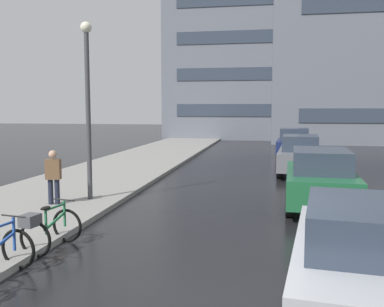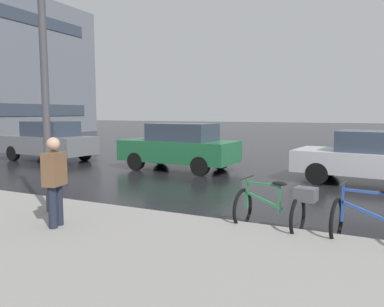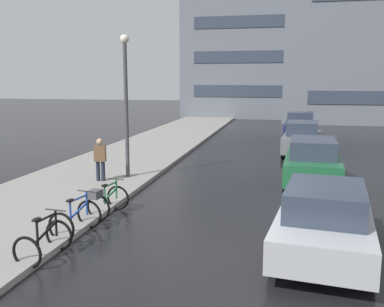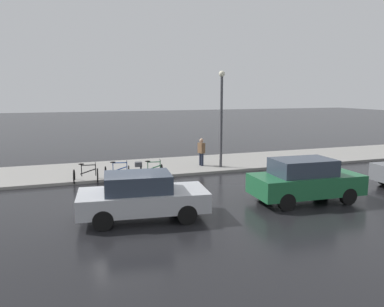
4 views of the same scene
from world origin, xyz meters
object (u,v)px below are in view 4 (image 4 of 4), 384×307
bicycle_nearest (86,175)px  bicycle_third (148,169)px  bicycle_second (117,173)px  car_silver (142,196)px  car_green (305,180)px  pedestrian (201,151)px  streetlamp (221,111)px

bicycle_nearest → bicycle_third: bearing=88.0°
bicycle_second → bicycle_third: (0.12, 1.48, 0.08)m
bicycle_third → car_silver: (5.57, -1.49, 0.31)m
bicycle_third → car_silver: 5.78m
car_green → pedestrian: 7.49m
bicycle_nearest → car_silver: bearing=14.1°
car_silver → car_green: bearing=88.8°
bicycle_nearest → streetlamp: 7.72m
car_silver → bicycle_nearest: bearing=-165.9°
car_green → bicycle_nearest: bearing=-126.9°
bicycle_nearest → pedestrian: bearing=103.8°
bicycle_nearest → pedestrian: pedestrian is taller
bicycle_second → streetlamp: streetlamp is taller
bicycle_nearest → bicycle_third: bicycle_nearest is taller
bicycle_nearest → car_green: size_ratio=0.27×
car_green → pedestrian: (-7.35, -1.45, 0.09)m
car_silver → car_green: (0.13, 6.30, 0.07)m
bicycle_second → car_green: (5.82, 6.29, 0.45)m
car_silver → streetlamp: bearing=138.7°
bicycle_nearest → car_silver: car_silver is taller
bicycle_third → pedestrian: (-1.65, 3.37, 0.46)m
bicycle_second → pedestrian: size_ratio=0.75×
streetlamp → car_silver: bearing=-41.3°
bicycle_third → streetlamp: streetlamp is taller
bicycle_nearest → car_green: car_green is taller
car_green → streetlamp: streetlamp is taller
bicycle_second → streetlamp: size_ratio=0.24×
bicycle_nearest → bicycle_third: (0.10, 2.92, 0.09)m
bicycle_third → bicycle_second: bearing=-94.6°
bicycle_third → pedestrian: bearing=116.0°
streetlamp → bicycle_second: bearing=-81.7°
bicycle_nearest → car_green: 9.68m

